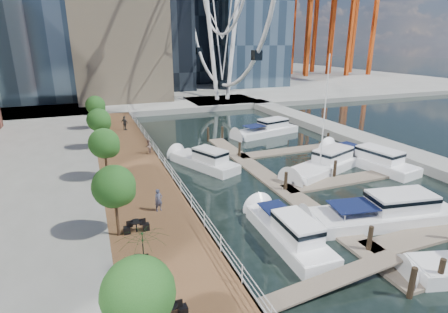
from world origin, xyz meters
TOP-DOWN VIEW (x-y plane):
  - ground at (0.00, 0.00)m, footprint 520.00×520.00m
  - boardwalk at (-9.00, 15.00)m, footprint 6.00×60.00m
  - seawall at (-6.00, 15.00)m, footprint 0.25×60.00m
  - land_far at (0.00, 102.00)m, footprint 200.00×114.00m
  - breakwater at (20.00, 20.00)m, footprint 4.00×60.00m
  - pier at (14.00, 52.00)m, footprint 14.00×12.00m
  - railing at (-6.10, 15.00)m, footprint 0.10×60.00m
  - floating_docks at (7.97, 9.98)m, footprint 16.00×34.00m
  - port_cranes at (67.67, 95.67)m, footprint 40.00×52.00m
  - street_trees at (-11.40, 14.00)m, footprint 2.60×42.60m
  - cafe_tables at (-10.40, -2.00)m, footprint 2.50×13.70m
  - yacht_foreground at (6.78, 0.68)m, footprint 12.38×5.21m
  - pedestrian_near at (-8.40, 6.40)m, footprint 0.68×0.54m
  - pedestrian_mid at (-6.78, 20.18)m, footprint 0.90×0.97m
  - pedestrian_far at (-7.94, 31.96)m, footprint 1.15×1.13m
  - moored_yachts at (8.38, 11.25)m, footprint 21.92×36.81m
  - cafe_seating at (-10.96, -3.98)m, footprint 4.37×11.14m

SIDE VIEW (x-z plane):
  - ground at x=0.00m, z-range 0.00..0.00m
  - yacht_foreground at x=6.78m, z-range -1.07..1.07m
  - moored_yachts at x=8.38m, z-range -5.75..5.75m
  - floating_docks at x=7.97m, z-range -0.81..1.79m
  - boardwalk at x=-9.00m, z-range 0.00..1.00m
  - seawall at x=-6.00m, z-range 0.00..1.00m
  - land_far at x=0.00m, z-range 0.00..1.00m
  - breakwater at x=20.00m, z-range 0.00..1.00m
  - pier at x=14.00m, z-range 0.00..1.00m
  - cafe_tables at x=-10.40m, z-range 1.00..1.74m
  - railing at x=-6.10m, z-range 1.00..2.05m
  - pedestrian_mid at x=-6.78m, z-range 1.00..2.60m
  - pedestrian_near at x=-8.40m, z-range 1.00..2.64m
  - pedestrian_far at x=-7.94m, z-range 1.00..2.95m
  - cafe_seating at x=-10.96m, z-range 0.93..3.51m
  - street_trees at x=-11.40m, z-range 1.99..6.59m
  - port_cranes at x=67.67m, z-range 1.00..39.00m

